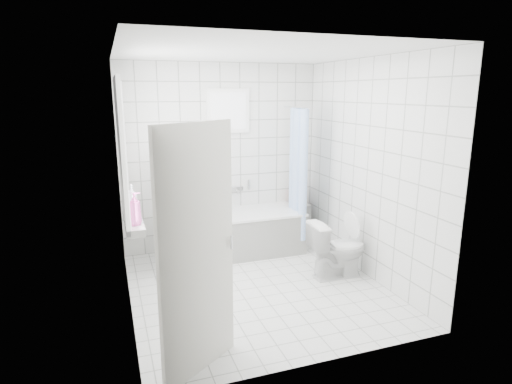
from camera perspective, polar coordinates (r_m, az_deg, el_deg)
name	(u,v)px	position (r m, az deg, el deg)	size (l,w,h in m)	color
ground	(257,287)	(5.07, 0.11, -12.61)	(3.00, 3.00, 0.00)	white
ceiling	(257,52)	(4.58, 0.13, 18.14)	(3.00, 3.00, 0.00)	white
wall_back	(222,158)	(6.06, -4.62, 4.57)	(2.80, 0.02, 2.60)	white
wall_front	(322,213)	(3.31, 8.80, -2.84)	(2.80, 0.02, 2.60)	white
wall_left	(123,187)	(4.40, -17.36, 0.70)	(0.02, 3.00, 2.60)	white
wall_right	(367,170)	(5.28, 14.63, 2.88)	(0.02, 3.00, 2.60)	white
window_left	(124,152)	(4.64, -17.21, 5.11)	(0.01, 0.90, 1.40)	white
window_back	(229,111)	(5.98, -3.68, 10.73)	(0.50, 0.01, 0.50)	white
window_sill	(133,220)	(4.80, -16.08, -3.63)	(0.18, 1.02, 0.08)	white
door	(198,254)	(3.33, -7.79, -8.14)	(0.04, 0.80, 2.00)	silver
bathtub	(237,233)	(5.98, -2.53, -5.50)	(1.81, 0.77, 0.58)	white
partition_wall	(166,208)	(5.61, -11.96, -2.14)	(0.15, 0.85, 1.50)	white
tiled_ledge	(296,222)	(6.55, 5.32, -4.00)	(0.40, 0.24, 0.55)	white
toilet	(338,249)	(5.31, 10.83, -7.46)	(0.39, 0.69, 0.71)	white
curtain_rod	(296,107)	(5.94, 5.34, 11.16)	(0.02, 0.02, 0.80)	silver
shower_curtain	(298,174)	(5.92, 5.67, 2.38)	(0.14, 0.48, 1.78)	#528DF2
tub_faucet	(237,188)	(6.16, -2.60, 0.48)	(0.18, 0.06, 0.06)	silver
sill_bottles	(133,205)	(4.70, -16.05, -1.71)	(0.17, 0.75, 0.33)	#EF5DB8
ledge_bottles	(297,197)	(6.42, 5.53, -0.66)	(0.20, 0.18, 0.27)	red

